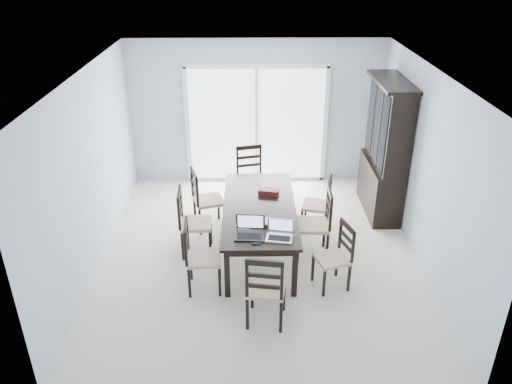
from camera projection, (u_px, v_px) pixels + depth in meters
floor at (259, 252)px, 7.25m from camera, size 5.00×5.00×0.00m
ceiling at (260, 73)px, 6.08m from camera, size 5.00×5.00×0.00m
back_wall at (257, 113)px, 8.90m from camera, size 4.50×0.02×2.60m
wall_left at (91, 171)px, 6.63m from camera, size 0.02×5.00×2.60m
wall_right at (427, 169)px, 6.69m from camera, size 0.02×5.00×2.60m
balcony at (256, 161)px, 10.40m from camera, size 4.50×2.00×0.10m
railing at (255, 118)px, 11.02m from camera, size 4.50×0.06×1.10m
dining_table at (259, 211)px, 6.95m from camera, size 1.00×2.20×0.75m
china_hutch at (385, 150)px, 7.91m from camera, size 0.50×1.38×2.20m
sliding_door at (257, 125)px, 8.97m from camera, size 2.52×0.05×2.18m
chair_left_near at (196, 249)px, 6.24m from camera, size 0.45×0.44×1.11m
chair_left_mid at (189, 215)px, 6.98m from camera, size 0.46×0.45×1.14m
chair_left_far at (202, 193)px, 7.60m from camera, size 0.54×0.54×1.14m
chair_right_near at (339, 249)px, 6.32m from camera, size 0.49×0.49×1.03m
chair_right_mid at (320, 216)px, 6.92m from camera, size 0.47×0.46×1.19m
chair_right_far at (322, 199)px, 7.56m from camera, size 0.49×0.48×1.03m
chair_end_near at (265, 283)px, 5.60m from camera, size 0.49×0.50×1.14m
chair_end_far at (250, 170)px, 8.34m from camera, size 0.53×0.54×1.18m
laptop_dark at (250, 233)px, 6.17m from camera, size 0.38×0.28×0.25m
laptop_silver at (279, 235)px, 6.13m from camera, size 0.36×0.28×0.23m
book_stack at (260, 222)px, 6.49m from camera, size 0.26×0.20×0.04m
cell_phone at (256, 244)px, 6.05m from camera, size 0.11×0.05×0.01m
game_box at (269, 192)px, 7.24m from camera, size 0.31×0.20×0.07m
hot_tub at (242, 135)px, 10.14m from camera, size 2.07×1.86×1.03m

